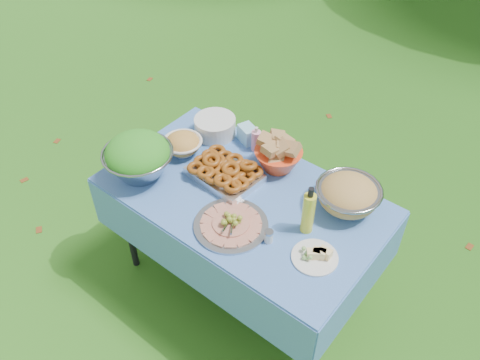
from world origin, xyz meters
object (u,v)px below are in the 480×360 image
Objects in this scene: plate_stack at (215,126)px; bread_bowl at (278,155)px; oil_bottle at (309,210)px; salad_bowl at (138,157)px; pasta_bowl_steel at (348,194)px; charcuterie_platter at (231,220)px; picnic_table at (243,242)px.

plate_stack is 0.92× the size of bread_bowl.
plate_stack is at bearing 160.44° from oil_bottle.
salad_bowl is 0.95m from oil_bottle.
pasta_bowl_steel is at bearing 25.83° from salad_bowl.
plate_stack is 0.74m from charcuterie_platter.
salad_bowl is 1.02× the size of charcuterie_platter.
oil_bottle reaches higher than picnic_table.
charcuterie_platter is (0.09, -0.21, 0.42)m from picnic_table.
plate_stack is at bearing 136.68° from charcuterie_platter.
picnic_table is at bearing 113.26° from charcuterie_platter.
picnic_table is 3.97× the size of charcuterie_platter.
oil_bottle is (0.39, 0.00, 0.52)m from picnic_table.
oil_bottle reaches higher than charcuterie_platter.
charcuterie_platter is 0.38m from oil_bottle.
pasta_bowl_steel is 1.19× the size of oil_bottle.
pasta_bowl_steel is (0.46, 0.26, 0.47)m from picnic_table.
picnic_table is 5.53× the size of bread_bowl.
salad_bowl is at bearing -157.06° from picnic_table.
oil_bottle is (-0.07, -0.26, 0.05)m from pasta_bowl_steel.
picnic_table is 0.55m from bread_bowl.
plate_stack reaches higher than picnic_table.
bread_bowl is at bearing 142.56° from oil_bottle.
bread_bowl is at bearing 43.27° from salad_bowl.
bread_bowl is at bearing 98.81° from charcuterie_platter.
pasta_bowl_steel is (0.45, -0.03, -0.00)m from bread_bowl.
salad_bowl is 1.54× the size of plate_stack.
picnic_table is 4.46× the size of pasta_bowl_steel.
plate_stack is 0.46m from bread_bowl.
bread_bowl is (0.55, 0.51, -0.04)m from salad_bowl.
bread_bowl reaches higher than charcuterie_platter.
salad_bowl reaches higher than plate_stack.
bread_bowl is at bearing 87.35° from picnic_table.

